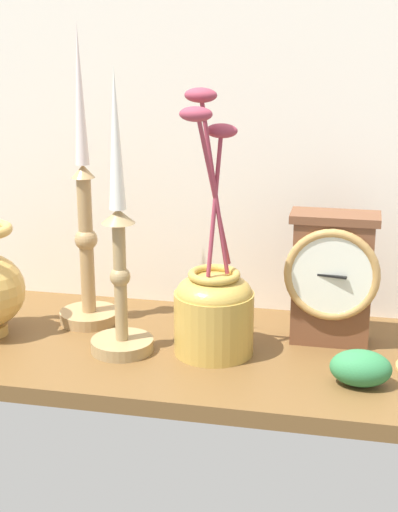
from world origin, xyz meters
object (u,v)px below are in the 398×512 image
Objects in this scene: candlestick_tall_left at (120,261)px; brass_vase_jar at (214,303)px; mantel_clock at (332,277)px; candlestick_tall_center at (86,237)px.

candlestick_tall_left reaches higher than brass_vase_jar.
mantel_clock is at bearing 23.42° from brass_vase_jar.
mantel_clock is 0.48× the size of candlestick_tall_left.
candlestick_tall_left is 14.70cm from brass_vase_jar.
candlestick_tall_center is 1.22× the size of brass_vase_jar.
mantel_clock is 0.43× the size of candlestick_tall_center.
candlestick_tall_left is (-29.37, -9.34, 3.51)cm from mantel_clock.
brass_vase_jar is (-16.25, -7.04, -2.72)cm from mantel_clock.
candlestick_tall_center is at bearing 161.04° from brass_vase_jar.
brass_vase_jar is at bearing -18.96° from candlestick_tall_center.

